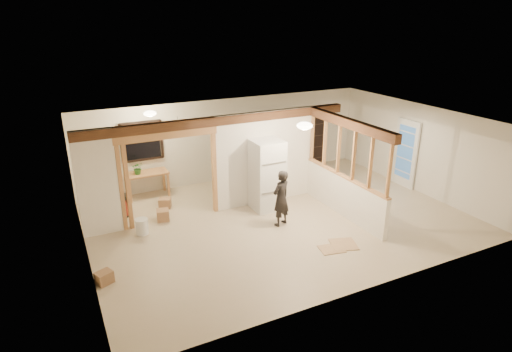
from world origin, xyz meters
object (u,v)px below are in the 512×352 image
refrigerator (267,175)px  woman (281,198)px  work_table (148,185)px  shop_vac (121,206)px  bookshelf (312,142)px

refrigerator → woman: (-0.15, -1.01, -0.23)m
woman → work_table: woman is taller
refrigerator → shop_vac: (-3.54, 1.18, -0.64)m
work_table → bookshelf: bookshelf is taller
shop_vac → refrigerator: bearing=-18.5°
woman → shop_vac: 4.06m
refrigerator → woman: refrigerator is taller
work_table → woman: bearing=-51.8°
refrigerator → work_table: 3.44m
bookshelf → work_table: bearing=-178.7°
refrigerator → woman: 1.05m
refrigerator → bookshelf: size_ratio=1.07×
work_table → refrigerator: bearing=-39.2°
woman → work_table: size_ratio=1.21×
shop_vac → woman: bearing=-32.9°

